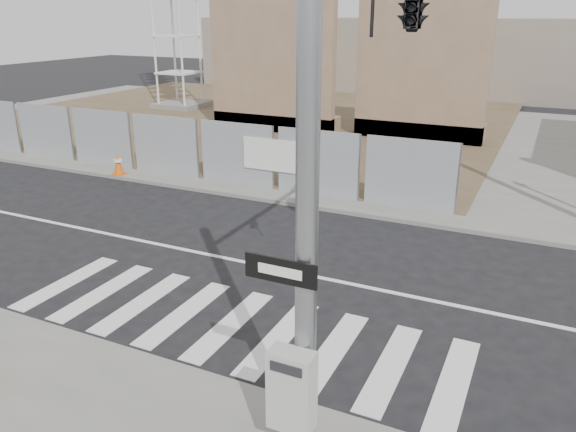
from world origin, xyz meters
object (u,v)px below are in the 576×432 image
at_px(traffic_cone_c, 118,164).
at_px(traffic_cone_b, 124,156).
at_px(signal_pole, 385,57).
at_px(traffic_cone_d, 261,173).

bearing_deg(traffic_cone_c, traffic_cone_b, 122.24).
relative_size(signal_pole, traffic_cone_c, 9.34).
bearing_deg(traffic_cone_c, signal_pole, -29.77).
bearing_deg(traffic_cone_c, traffic_cone_d, 12.53).
xyz_separation_m(traffic_cone_b, traffic_cone_d, (5.67, -0.01, 0.04)).
xyz_separation_m(traffic_cone_b, traffic_cone_c, (0.70, -1.11, 0.04)).
distance_m(signal_pole, traffic_cone_c, 13.33).
bearing_deg(traffic_cone_d, traffic_cone_b, 179.89).
relative_size(traffic_cone_b, traffic_cone_d, 0.89).
bearing_deg(signal_pole, traffic_cone_d, 129.09).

